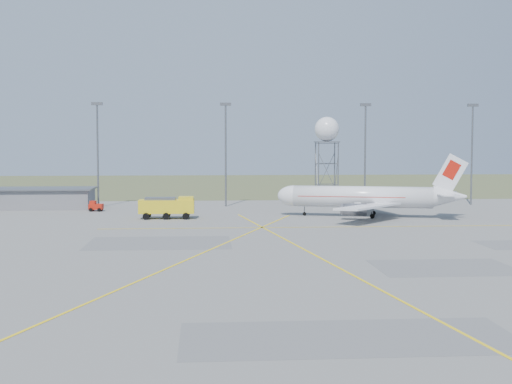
{
  "coord_description": "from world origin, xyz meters",
  "views": [
    {
      "loc": [
        -14.4,
        -75.05,
        12.71
      ],
      "look_at": [
        -5.9,
        40.0,
        4.64
      ],
      "focal_mm": 50.0,
      "sensor_mm": 36.0,
      "label": 1
    }
  ],
  "objects": [
    {
      "name": "mast_d",
      "position": [
        40.0,
        66.0,
        12.07
      ],
      "size": [
        2.2,
        0.5,
        20.5
      ],
      "color": "slate",
      "rests_on": "ground"
    },
    {
      "name": "ground",
      "position": [
        0.0,
        0.0,
        0.0
      ],
      "size": [
        400.0,
        400.0,
        0.0
      ],
      "primitive_type": "plane",
      "color": "gray",
      "rests_on": "ground"
    },
    {
      "name": "radar_tower",
      "position": [
        10.26,
        66.32,
        9.98
      ],
      "size": [
        4.91,
        4.91,
        17.78
      ],
      "color": "slate",
      "rests_on": "ground"
    },
    {
      "name": "airliner_main",
      "position": [
        13.13,
        44.08,
        3.34
      ],
      "size": [
        31.59,
        30.0,
        10.89
      ],
      "rotation": [
        0.0,
        0.0,
        2.87
      ],
      "color": "white",
      "rests_on": "ground"
    },
    {
      "name": "baggage_tug",
      "position": [
        -34.28,
        57.67,
        0.72
      ],
      "size": [
        2.63,
        2.22,
        1.91
      ],
      "rotation": [
        0.0,
        0.0,
        -0.11
      ],
      "color": "red",
      "rests_on": "ground"
    },
    {
      "name": "building_grey",
      "position": [
        -45.0,
        64.0,
        1.97
      ],
      "size": [
        19.0,
        10.0,
        3.9
      ],
      "color": "slate",
      "rests_on": "ground"
    },
    {
      "name": "mast_a",
      "position": [
        -35.0,
        66.0,
        12.07
      ],
      "size": [
        2.2,
        0.5,
        20.5
      ],
      "color": "slate",
      "rests_on": "ground"
    },
    {
      "name": "mast_b",
      "position": [
        -10.0,
        66.0,
        12.07
      ],
      "size": [
        2.2,
        0.5,
        20.5
      ],
      "color": "slate",
      "rests_on": "ground"
    },
    {
      "name": "mast_c",
      "position": [
        18.0,
        66.0,
        12.07
      ],
      "size": [
        2.2,
        0.5,
        20.5
      ],
      "color": "slate",
      "rests_on": "ground"
    },
    {
      "name": "fire_truck",
      "position": [
        -20.31,
        43.8,
        1.76
      ],
      "size": [
        9.2,
        3.79,
        3.66
      ],
      "rotation": [
        0.0,
        0.0,
        -0.02
      ],
      "color": "yellow",
      "rests_on": "ground"
    },
    {
      "name": "grass_strip",
      "position": [
        0.0,
        140.0,
        0.01
      ],
      "size": [
        400.0,
        120.0,
        0.03
      ],
      "primitive_type": "cube",
      "color": "#4E6035",
      "rests_on": "ground"
    }
  ]
}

